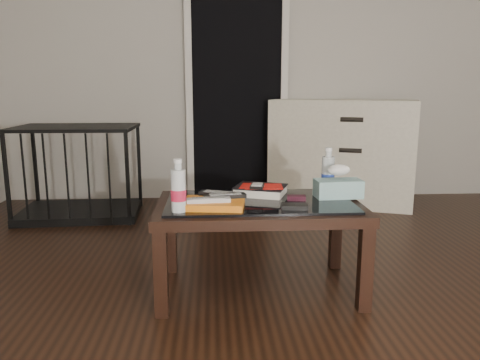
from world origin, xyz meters
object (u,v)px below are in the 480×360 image
object	(u,v)px
dresser	(341,152)
coffee_table	(259,213)
textbook	(261,190)
pet_crate	(79,187)
water_bottle_left	(178,185)
water_bottle_right	(328,170)
tissue_box	(338,188)

from	to	relation	value
dresser	coffee_table	bearing A→B (deg)	-96.85
textbook	pet_crate	bearing A→B (deg)	154.49
pet_crate	water_bottle_left	bearing A→B (deg)	-64.47
pet_crate	textbook	distance (m)	1.87
dresser	textbook	xyz separation A→B (m)	(-0.88, -1.62, 0.03)
water_bottle_left	water_bottle_right	world-z (taller)	same
coffee_table	water_bottle_right	distance (m)	0.45
water_bottle_left	textbook	bearing A→B (deg)	37.67
coffee_table	water_bottle_right	xyz separation A→B (m)	(0.38, 0.16, 0.18)
pet_crate	water_bottle_right	distance (m)	2.12
water_bottle_left	tissue_box	bearing A→B (deg)	16.25
dresser	tissue_box	distance (m)	1.77
pet_crate	water_bottle_left	distance (m)	1.89
textbook	water_bottle_right	distance (m)	0.37
pet_crate	coffee_table	bearing A→B (deg)	-51.93
tissue_box	pet_crate	bearing A→B (deg)	136.53
dresser	textbook	distance (m)	1.84
pet_crate	water_bottle_left	world-z (taller)	pet_crate
dresser	tissue_box	bearing A→B (deg)	-85.82
water_bottle_left	coffee_table	bearing A→B (deg)	25.53
dresser	water_bottle_right	size ratio (longest dim) A/B	5.46
coffee_table	textbook	xyz separation A→B (m)	(0.02, 0.13, 0.09)
coffee_table	water_bottle_left	xyz separation A→B (m)	(-0.38, -0.18, 0.18)
water_bottle_right	water_bottle_left	bearing A→B (deg)	-155.79
dresser	water_bottle_left	distance (m)	2.32
dresser	pet_crate	size ratio (longest dim) A/B	1.39
dresser	water_bottle_right	world-z (taller)	dresser
textbook	tissue_box	xyz separation A→B (m)	(0.38, -0.08, 0.02)
coffee_table	dresser	distance (m)	1.97
tissue_box	dresser	bearing A→B (deg)	70.24
coffee_table	water_bottle_left	size ratio (longest dim) A/B	4.20
textbook	tissue_box	world-z (taller)	tissue_box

